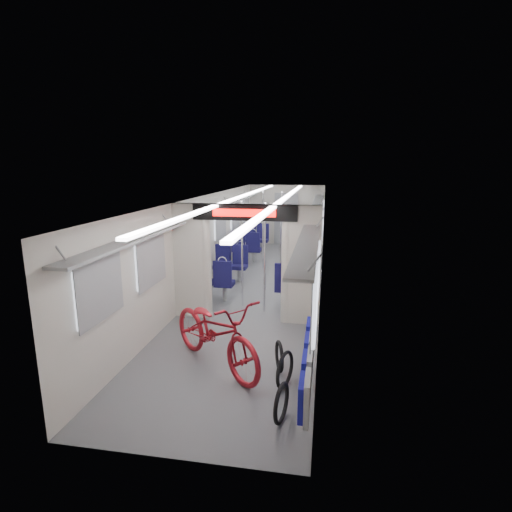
# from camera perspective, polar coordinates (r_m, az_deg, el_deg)

# --- Properties ---
(carriage) EXTENTS (12.00, 12.02, 2.31)m
(carriage) POSITION_cam_1_polar(r_m,az_deg,el_deg) (9.39, 0.58, 3.53)
(carriage) COLOR #515456
(carriage) RESTS_ON ground
(bicycle) EXTENTS (2.13, 2.00, 1.14)m
(bicycle) POSITION_cam_1_polar(r_m,az_deg,el_deg) (6.14, -5.82, -10.68)
(bicycle) COLOR maroon
(bicycle) RESTS_ON ground
(flip_bench) EXTENTS (0.12, 2.08, 0.49)m
(flip_bench) POSITION_cam_1_polar(r_m,az_deg,el_deg) (5.28, 7.48, -14.68)
(flip_bench) COLOR gray
(flip_bench) RESTS_ON carriage
(bike_hoop_a) EXTENTS (0.15, 0.51, 0.51)m
(bike_hoop_a) POSITION_cam_1_polar(r_m,az_deg,el_deg) (5.07, 3.65, -20.48)
(bike_hoop_a) COLOR black
(bike_hoop_a) RESTS_ON ground
(bike_hoop_b) EXTENTS (0.21, 0.53, 0.54)m
(bike_hoop_b) POSITION_cam_1_polar(r_m,az_deg,el_deg) (5.72, 4.15, -16.15)
(bike_hoop_b) COLOR black
(bike_hoop_b) RESTS_ON ground
(bike_hoop_c) EXTENTS (0.20, 0.47, 0.48)m
(bike_hoop_c) POSITION_cam_1_polar(r_m,az_deg,el_deg) (6.14, 3.35, -14.31)
(bike_hoop_c) COLOR black
(bike_hoop_c) RESTS_ON ground
(seat_bay_near_left) EXTENTS (0.88, 1.95, 1.06)m
(seat_bay_near_left) POSITION_cam_1_polar(r_m,az_deg,el_deg) (9.85, -4.74, -1.86)
(seat_bay_near_left) COLOR #100D3B
(seat_bay_near_left) RESTS_ON ground
(seat_bay_near_right) EXTENTS (0.91, 2.07, 1.10)m
(seat_bay_near_right) POSITION_cam_1_polar(r_m,az_deg,el_deg) (9.50, 6.16, -2.34)
(seat_bay_near_right) COLOR #100D3B
(seat_bay_near_right) RESTS_ON ground
(seat_bay_far_left) EXTENTS (0.91, 2.08, 1.10)m
(seat_bay_far_left) POSITION_cam_1_polar(r_m,az_deg,el_deg) (13.50, -0.66, 2.24)
(seat_bay_far_left) COLOR #100D3B
(seat_bay_far_left) RESTS_ON ground
(seat_bay_far_right) EXTENTS (0.95, 2.28, 1.16)m
(seat_bay_far_right) POSITION_cam_1_polar(r_m,az_deg,el_deg) (13.13, 7.26, 1.95)
(seat_bay_far_right) COLOR #100D3B
(seat_bay_far_right) RESTS_ON ground
(stanchion_near_left) EXTENTS (0.04, 0.04, 2.30)m
(stanchion_near_left) POSITION_cam_1_polar(r_m,az_deg,el_deg) (8.53, -1.98, 0.18)
(stanchion_near_left) COLOR silver
(stanchion_near_left) RESTS_ON ground
(stanchion_near_right) EXTENTS (0.04, 0.04, 2.30)m
(stanchion_near_right) POSITION_cam_1_polar(r_m,az_deg,el_deg) (8.19, 1.24, -0.34)
(stanchion_near_right) COLOR silver
(stanchion_near_right) RESTS_ON ground
(stanchion_far_left) EXTENTS (0.04, 0.04, 2.30)m
(stanchion_far_left) POSITION_cam_1_polar(r_m,az_deg,el_deg) (11.78, 1.00, 3.68)
(stanchion_far_left) COLOR silver
(stanchion_far_left) RESTS_ON ground
(stanchion_far_right) EXTENTS (0.04, 0.04, 2.30)m
(stanchion_far_right) POSITION_cam_1_polar(r_m,az_deg,el_deg) (11.58, 3.61, 3.50)
(stanchion_far_right) COLOR silver
(stanchion_far_right) RESTS_ON ground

